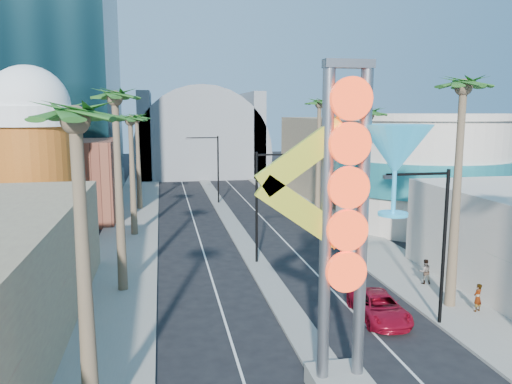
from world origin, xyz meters
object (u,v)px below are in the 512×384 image
pedestrian_a (478,298)px  pedestrian_b (425,271)px  neon_sign (366,207)px  red_pickup (379,307)px

pedestrian_a → pedestrian_b: 4.59m
neon_sign → red_pickup: neon_sign is taller
pedestrian_a → pedestrian_b: size_ratio=0.98×
red_pickup → pedestrian_b: 6.50m
red_pickup → pedestrian_b: size_ratio=3.06×
red_pickup → pedestrian_a: (5.47, -0.35, 0.25)m
neon_sign → pedestrian_a: 12.64m
red_pickup → pedestrian_b: (4.95, 4.21, 0.27)m
red_pickup → pedestrian_a: pedestrian_a is taller
neon_sign → pedestrian_b: bearing=50.7°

